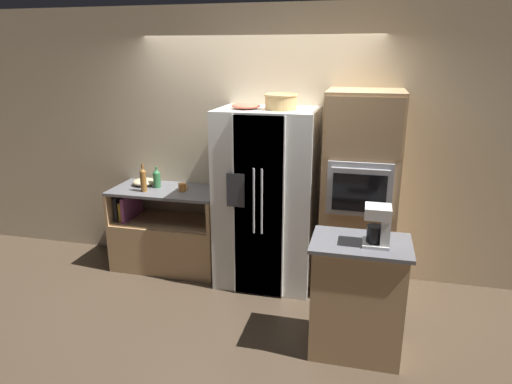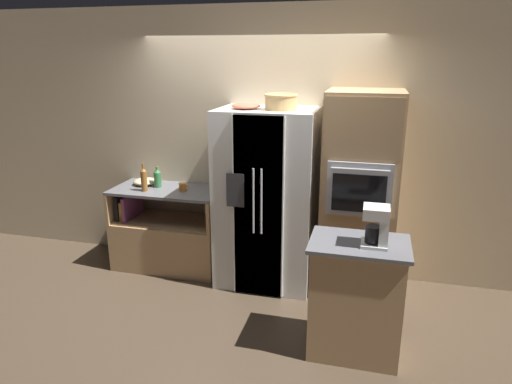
% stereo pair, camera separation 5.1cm
% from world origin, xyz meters
% --- Properties ---
extents(ground_plane, '(20.00, 20.00, 0.00)m').
position_xyz_m(ground_plane, '(0.00, 0.00, 0.00)').
color(ground_plane, '#4C3D2D').
extents(wall_back, '(12.00, 0.06, 2.80)m').
position_xyz_m(wall_back, '(0.00, 0.45, 1.40)').
color(wall_back, beige).
rests_on(wall_back, ground_plane).
extents(counter_left, '(1.19, 0.62, 0.91)m').
position_xyz_m(counter_left, '(-0.96, 0.11, 0.33)').
color(counter_left, tan).
rests_on(counter_left, ground_plane).
extents(refrigerator, '(0.97, 0.76, 1.81)m').
position_xyz_m(refrigerator, '(0.18, 0.05, 0.91)').
color(refrigerator, silver).
rests_on(refrigerator, ground_plane).
extents(wall_oven, '(0.70, 0.73, 2.00)m').
position_xyz_m(wall_oven, '(1.09, 0.08, 1.00)').
color(wall_oven, tan).
rests_on(wall_oven, ground_plane).
extents(island_counter, '(0.75, 0.53, 0.95)m').
position_xyz_m(island_counter, '(1.14, -0.96, 0.48)').
color(island_counter, tan).
rests_on(island_counter, ground_plane).
extents(wicker_basket, '(0.31, 0.31, 0.15)m').
position_xyz_m(wicker_basket, '(0.32, 0.00, 1.89)').
color(wicker_basket, tan).
rests_on(wicker_basket, refrigerator).
extents(fruit_bowl, '(0.28, 0.28, 0.06)m').
position_xyz_m(fruit_bowl, '(-0.02, -0.01, 1.84)').
color(fruit_bowl, '#DB664C').
rests_on(fruit_bowl, refrigerator).
extents(bottle_tall, '(0.08, 0.08, 0.23)m').
position_xyz_m(bottle_tall, '(-1.08, 0.15, 1.01)').
color(bottle_tall, '#33723F').
rests_on(bottle_tall, counter_left).
extents(bottle_short, '(0.07, 0.07, 0.30)m').
position_xyz_m(bottle_short, '(-1.15, -0.02, 1.04)').
color(bottle_short, brown).
rests_on(bottle_short, counter_left).
extents(mug, '(0.11, 0.08, 0.08)m').
position_xyz_m(mug, '(-0.75, 0.09, 0.95)').
color(mug, orange).
rests_on(mug, counter_left).
extents(mixing_bowl, '(0.25, 0.25, 0.07)m').
position_xyz_m(mixing_bowl, '(-1.26, 0.20, 0.95)').
color(mixing_bowl, beige).
rests_on(mixing_bowl, counter_left).
extents(coffee_maker, '(0.19, 0.19, 0.30)m').
position_xyz_m(coffee_maker, '(1.26, -1.00, 1.12)').
color(coffee_maker, white).
rests_on(coffee_maker, island_counter).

